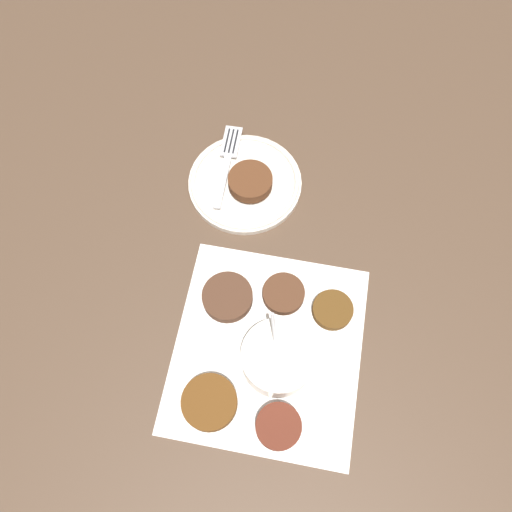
{
  "coord_description": "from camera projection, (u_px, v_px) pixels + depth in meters",
  "views": [
    {
      "loc": [
        0.18,
        0.02,
        0.71
      ],
      "look_at": [
        -0.11,
        -0.05,
        0.02
      ],
      "focal_mm": 35.0,
      "sensor_mm": 36.0,
      "label": 1
    }
  ],
  "objects": [
    {
      "name": "fritter_on_plate",
      "position": [
        250.0,
        181.0,
        0.8
      ],
      "size": [
        0.07,
        0.07,
        0.02
      ],
      "color": "#512D19",
      "rests_on": "serving_plate"
    },
    {
      "name": "fritter_2",
      "position": [
        333.0,
        310.0,
        0.73
      ],
      "size": [
        0.06,
        0.06,
        0.01
      ],
      "color": "#523415",
      "rests_on": "napkin"
    },
    {
      "name": "fork",
      "position": [
        228.0,
        157.0,
        0.83
      ],
      "size": [
        0.16,
        0.03,
        0.0
      ],
      "color": "silver",
      "rests_on": "serving_plate"
    },
    {
      "name": "napkin",
      "position": [
        269.0,
        349.0,
        0.72
      ],
      "size": [
        0.3,
        0.28,
        0.0
      ],
      "color": "white",
      "rests_on": "ground_plane"
    },
    {
      "name": "sauce_bowl",
      "position": [
        278.0,
        359.0,
        0.69
      ],
      "size": [
        0.11,
        0.1,
        0.09
      ],
      "color": "silver",
      "rests_on": "napkin"
    },
    {
      "name": "serving_plate",
      "position": [
        245.0,
        182.0,
        0.82
      ],
      "size": [
        0.19,
        0.19,
        0.02
      ],
      "color": "silver",
      "rests_on": "ground_plane"
    },
    {
      "name": "fritter_4",
      "position": [
        278.0,
        426.0,
        0.66
      ],
      "size": [
        0.06,
        0.06,
        0.02
      ],
      "color": "#572619",
      "rests_on": "napkin"
    },
    {
      "name": "fritter_0",
      "position": [
        210.0,
        402.0,
        0.68
      ],
      "size": [
        0.08,
        0.08,
        0.02
      ],
      "color": "#593414",
      "rests_on": "napkin"
    },
    {
      "name": "fritter_3",
      "position": [
        227.0,
        297.0,
        0.74
      ],
      "size": [
        0.08,
        0.08,
        0.02
      ],
      "color": "#472C1E",
      "rests_on": "napkin"
    },
    {
      "name": "fritter_1",
      "position": [
        283.0,
        294.0,
        0.74
      ],
      "size": [
        0.06,
        0.06,
        0.01
      ],
      "color": "#4B2C1C",
      "rests_on": "napkin"
    },
    {
      "name": "ground_plane",
      "position": [
        271.0,
        336.0,
        0.73
      ],
      "size": [
        4.0,
        4.0,
        0.0
      ],
      "primitive_type": "plane",
      "color": "#4C3828"
    }
  ]
}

